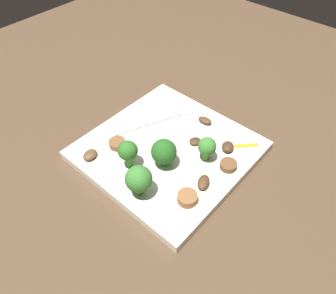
# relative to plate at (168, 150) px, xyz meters

# --- Properties ---
(ground_plane) EXTENTS (1.40, 1.40, 0.00)m
(ground_plane) POSITION_rel_plate_xyz_m (0.00, 0.00, -0.01)
(ground_plane) COLOR #4C3826
(plate) EXTENTS (0.28, 0.28, 0.02)m
(plate) POSITION_rel_plate_xyz_m (0.00, 0.00, 0.00)
(plate) COLOR white
(plate) RESTS_ON ground_plane
(fork) EXTENTS (0.17, 0.08, 0.00)m
(fork) POSITION_rel_plate_xyz_m (0.05, 0.06, 0.01)
(fork) COLOR silver
(fork) RESTS_ON plate
(broccoli_floret_0) EXTENTS (0.03, 0.03, 0.05)m
(broccoli_floret_0) POSITION_rel_plate_xyz_m (-0.08, 0.02, 0.04)
(broccoli_floret_0) COLOR #347525
(broccoli_floret_0) RESTS_ON plate
(broccoli_floret_1) EXTENTS (0.04, 0.04, 0.06)m
(broccoli_floret_1) POSITION_rel_plate_xyz_m (-0.11, -0.03, 0.04)
(broccoli_floret_1) COLOR #408630
(broccoli_floret_1) RESTS_ON plate
(broccoli_floret_2) EXTENTS (0.04, 0.04, 0.05)m
(broccoli_floret_2) POSITION_rel_plate_xyz_m (-0.04, -0.02, 0.04)
(broccoli_floret_2) COLOR #296420
(broccoli_floret_2) RESTS_ON plate
(broccoli_floret_3) EXTENTS (0.03, 0.03, 0.05)m
(broccoli_floret_3) POSITION_rel_plate_xyz_m (0.02, -0.07, 0.04)
(broccoli_floret_3) COLOR #408630
(broccoli_floret_3) RESTS_ON plate
(sausage_slice_0) EXTENTS (0.04, 0.04, 0.01)m
(sausage_slice_0) POSITION_rel_plate_xyz_m (-0.07, -0.10, 0.02)
(sausage_slice_0) COLOR brown
(sausage_slice_0) RESTS_ON plate
(sausage_slice_1) EXTENTS (0.04, 0.04, 0.01)m
(sausage_slice_1) POSITION_rel_plate_xyz_m (-0.06, 0.07, 0.01)
(sausage_slice_1) COLOR brown
(sausage_slice_1) RESTS_ON plate
(sausage_slice_2) EXTENTS (0.03, 0.03, 0.01)m
(sausage_slice_2) POSITION_rel_plate_xyz_m (0.03, -0.11, 0.01)
(sausage_slice_2) COLOR brown
(sausage_slice_2) RESTS_ON plate
(mushroom_0) EXTENTS (0.03, 0.03, 0.01)m
(mushroom_0) POSITION_rel_plate_xyz_m (0.04, -0.03, 0.01)
(mushroom_0) COLOR #422B19
(mushroom_0) RESTS_ON plate
(mushroom_1) EXTENTS (0.03, 0.03, 0.01)m
(mushroom_1) POSITION_rel_plate_xyz_m (-0.11, 0.09, 0.01)
(mushroom_1) COLOR brown
(mushroom_1) RESTS_ON plate
(mushroom_2) EXTENTS (0.03, 0.03, 0.01)m
(mushroom_2) POSITION_rel_plate_xyz_m (0.07, -0.08, 0.02)
(mushroom_2) COLOR #422B19
(mushroom_2) RESTS_ON plate
(mushroom_3) EXTENTS (0.02, 0.03, 0.01)m
(mushroom_3) POSITION_rel_plate_xyz_m (0.10, -0.01, 0.01)
(mushroom_3) COLOR #4C331E
(mushroom_3) RESTS_ON plate
(mushroom_4) EXTENTS (0.04, 0.03, 0.01)m
(mushroom_4) POSITION_rel_plate_xyz_m (-0.03, -0.10, 0.01)
(mushroom_4) COLOR #4C331E
(mushroom_4) RESTS_ON plate
(pepper_strip_1) EXTENTS (0.03, 0.03, 0.00)m
(pepper_strip_1) POSITION_rel_plate_xyz_m (0.10, -0.11, 0.01)
(pepper_strip_1) COLOR yellow
(pepper_strip_1) RESTS_ON plate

